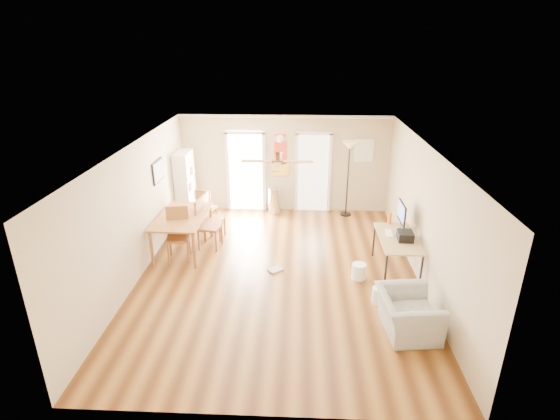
{
  "coord_description": "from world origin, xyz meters",
  "views": [
    {
      "loc": [
        0.37,
        -7.52,
        4.43
      ],
      "look_at": [
        0.0,
        0.6,
        1.15
      ],
      "focal_mm": 27.49,
      "sensor_mm": 36.0,
      "label": 1
    }
  ],
  "objects_px": {
    "dining_chair_right_a": "(214,217)",
    "dining_table": "(183,233)",
    "bookshelf": "(185,186)",
    "wastebasket_b": "(379,295)",
    "dining_chair_far": "(207,206)",
    "trash_can": "(274,201)",
    "dining_chair_near": "(178,235)",
    "wastebasket_a": "(359,271)",
    "armchair": "(408,314)",
    "torchiere_lamp": "(348,179)",
    "dining_chair_right_b": "(209,224)",
    "printer": "(405,236)",
    "computer_desk": "(396,255)"
  },
  "relations": [
    {
      "from": "computer_desk",
      "to": "printer",
      "type": "bearing_deg",
      "value": -41.51
    },
    {
      "from": "dining_table",
      "to": "printer",
      "type": "relative_size",
      "value": 5.0
    },
    {
      "from": "computer_desk",
      "to": "wastebasket_a",
      "type": "xyz_separation_m",
      "value": [
        -0.75,
        -0.28,
        -0.23
      ]
    },
    {
      "from": "dining_chair_near",
      "to": "wastebasket_b",
      "type": "distance_m",
      "value": 4.27
    },
    {
      "from": "trash_can",
      "to": "armchair",
      "type": "distance_m",
      "value": 5.48
    },
    {
      "from": "dining_chair_right_a",
      "to": "dining_table",
      "type": "bearing_deg",
      "value": 149.06
    },
    {
      "from": "bookshelf",
      "to": "dining_table",
      "type": "height_order",
      "value": "bookshelf"
    },
    {
      "from": "dining_chair_far",
      "to": "trash_can",
      "type": "height_order",
      "value": "dining_chair_far"
    },
    {
      "from": "torchiere_lamp",
      "to": "computer_desk",
      "type": "xyz_separation_m",
      "value": [
        0.69,
        -3.01,
        -0.61
      ]
    },
    {
      "from": "dining_chair_right_a",
      "to": "wastebasket_b",
      "type": "height_order",
      "value": "dining_chair_right_a"
    },
    {
      "from": "trash_can",
      "to": "dining_table",
      "type": "bearing_deg",
      "value": -129.63
    },
    {
      "from": "trash_can",
      "to": "printer",
      "type": "distance_m",
      "value": 4.18
    },
    {
      "from": "dining_chair_right_a",
      "to": "dining_chair_far",
      "type": "bearing_deg",
      "value": 29.47
    },
    {
      "from": "bookshelf",
      "to": "armchair",
      "type": "height_order",
      "value": "bookshelf"
    },
    {
      "from": "printer",
      "to": "wastebasket_b",
      "type": "relative_size",
      "value": 1.13
    },
    {
      "from": "dining_table",
      "to": "wastebasket_a",
      "type": "relative_size",
      "value": 5.26
    },
    {
      "from": "torchiere_lamp",
      "to": "printer",
      "type": "relative_size",
      "value": 5.93
    },
    {
      "from": "dining_chair_right_b",
      "to": "wastebasket_b",
      "type": "bearing_deg",
      "value": -112.06
    },
    {
      "from": "printer",
      "to": "wastebasket_a",
      "type": "relative_size",
      "value": 1.05
    },
    {
      "from": "wastebasket_a",
      "to": "wastebasket_b",
      "type": "relative_size",
      "value": 1.08
    },
    {
      "from": "bookshelf",
      "to": "computer_desk",
      "type": "xyz_separation_m",
      "value": [
        4.89,
        -2.65,
        -0.49
      ]
    },
    {
      "from": "dining_chair_near",
      "to": "wastebasket_a",
      "type": "bearing_deg",
      "value": -20.26
    },
    {
      "from": "dining_chair_right_b",
      "to": "trash_can",
      "type": "distance_m",
      "value": 2.48
    },
    {
      "from": "armchair",
      "to": "dining_chair_right_a",
      "type": "bearing_deg",
      "value": 42.78
    },
    {
      "from": "bookshelf",
      "to": "dining_chair_right_a",
      "type": "relative_size",
      "value": 1.66
    },
    {
      "from": "dining_chair_near",
      "to": "printer",
      "type": "distance_m",
      "value": 4.64
    },
    {
      "from": "dining_chair_right_b",
      "to": "dining_chair_near",
      "type": "height_order",
      "value": "dining_chair_near"
    },
    {
      "from": "dining_chair_far",
      "to": "armchair",
      "type": "xyz_separation_m",
      "value": [
        4.08,
        -4.16,
        -0.14
      ]
    },
    {
      "from": "printer",
      "to": "wastebasket_a",
      "type": "distance_m",
      "value": 1.13
    },
    {
      "from": "dining_chair_right_b",
      "to": "computer_desk",
      "type": "bearing_deg",
      "value": -95.07
    },
    {
      "from": "torchiere_lamp",
      "to": "dining_chair_near",
      "type": "bearing_deg",
      "value": -145.11
    },
    {
      "from": "wastebasket_a",
      "to": "dining_chair_right_a",
      "type": "bearing_deg",
      "value": 151.38
    },
    {
      "from": "dining_chair_right_b",
      "to": "dining_chair_far",
      "type": "bearing_deg",
      "value": 22.72
    },
    {
      "from": "bookshelf",
      "to": "dining_chair_right_b",
      "type": "distance_m",
      "value": 1.97
    },
    {
      "from": "dining_table",
      "to": "dining_chair_right_a",
      "type": "distance_m",
      "value": 0.89
    },
    {
      "from": "bookshelf",
      "to": "dining_chair_right_a",
      "type": "distance_m",
      "value": 1.57
    },
    {
      "from": "armchair",
      "to": "bookshelf",
      "type": "bearing_deg",
      "value": 40.53
    },
    {
      "from": "dining_chair_far",
      "to": "trash_can",
      "type": "relative_size",
      "value": 1.34
    },
    {
      "from": "bookshelf",
      "to": "trash_can",
      "type": "bearing_deg",
      "value": 26.54
    },
    {
      "from": "trash_can",
      "to": "torchiere_lamp",
      "type": "xyz_separation_m",
      "value": [
        1.92,
        -0.02,
        0.64
      ]
    },
    {
      "from": "wastebasket_a",
      "to": "wastebasket_b",
      "type": "xyz_separation_m",
      "value": [
        0.26,
        -0.81,
        -0.01
      ]
    },
    {
      "from": "dining_table",
      "to": "dining_chair_right_a",
      "type": "relative_size",
      "value": 1.57
    },
    {
      "from": "torchiere_lamp",
      "to": "computer_desk",
      "type": "distance_m",
      "value": 3.15
    },
    {
      "from": "bookshelf",
      "to": "wastebasket_a",
      "type": "distance_m",
      "value": 5.12
    },
    {
      "from": "dining_chair_far",
      "to": "printer",
      "type": "xyz_separation_m",
      "value": [
        4.38,
        -2.38,
        0.39
      ]
    },
    {
      "from": "dining_chair_right_a",
      "to": "dining_chair_right_b",
      "type": "height_order",
      "value": "dining_chair_right_b"
    },
    {
      "from": "torchiere_lamp",
      "to": "wastebasket_a",
      "type": "bearing_deg",
      "value": -91.14
    },
    {
      "from": "wastebasket_b",
      "to": "armchair",
      "type": "height_order",
      "value": "armchair"
    },
    {
      "from": "computer_desk",
      "to": "dining_chair_near",
      "type": "bearing_deg",
      "value": 175.4
    },
    {
      "from": "bookshelf",
      "to": "armchair",
      "type": "distance_m",
      "value": 6.56
    }
  ]
}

